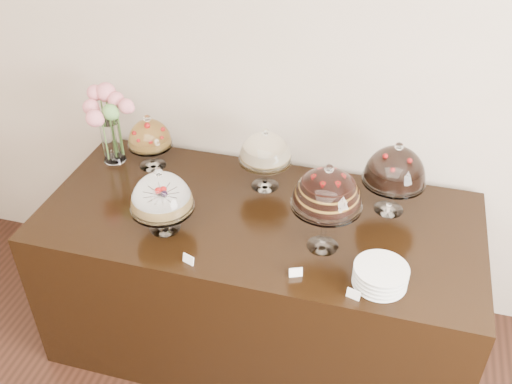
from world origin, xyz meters
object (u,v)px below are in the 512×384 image
(cake_stand_cheesecake, at_px, (265,150))
(cake_stand_fruit_tart, at_px, (149,136))
(flower_vase, at_px, (108,117))
(display_counter, at_px, (258,280))
(cake_stand_choco_layer, at_px, (327,191))
(cake_stand_dark_choco, at_px, (395,168))
(cake_stand_sugar_sponge, at_px, (161,195))
(plate_stack, at_px, (380,276))

(cake_stand_cheesecake, xyz_separation_m, cake_stand_fruit_tart, (-0.66, 0.03, -0.03))
(cake_stand_fruit_tart, height_order, flower_vase, flower_vase)
(display_counter, distance_m, cake_stand_choco_layer, 0.85)
(display_counter, bearing_deg, cake_stand_choco_layer, -22.08)
(cake_stand_dark_choco, distance_m, cake_stand_fruit_tart, 1.33)
(cake_stand_cheesecake, bearing_deg, cake_stand_sugar_sponge, -128.42)
(cake_stand_sugar_sponge, height_order, cake_stand_cheesecake, cake_stand_cheesecake)
(cake_stand_dark_choco, bearing_deg, display_counter, -160.21)
(plate_stack, bearing_deg, cake_stand_dark_choco, 90.50)
(cake_stand_sugar_sponge, bearing_deg, plate_stack, -5.90)
(cake_stand_choco_layer, height_order, cake_stand_dark_choco, cake_stand_choco_layer)
(plate_stack, bearing_deg, cake_stand_fruit_tart, 155.33)
(cake_stand_sugar_sponge, height_order, flower_vase, flower_vase)
(cake_stand_dark_choco, height_order, cake_stand_fruit_tart, cake_stand_dark_choco)
(display_counter, xyz_separation_m, cake_stand_choco_layer, (0.35, -0.14, 0.76))
(cake_stand_choco_layer, height_order, cake_stand_cheesecake, cake_stand_choco_layer)
(display_counter, relative_size, cake_stand_cheesecake, 6.26)
(cake_stand_fruit_tart, bearing_deg, cake_stand_dark_choco, -2.68)
(cake_stand_cheesecake, bearing_deg, cake_stand_fruit_tart, 177.84)
(cake_stand_sugar_sponge, relative_size, cake_stand_cheesecake, 0.98)
(cake_stand_dark_choco, bearing_deg, plate_stack, -89.50)
(flower_vase, bearing_deg, cake_stand_cheesecake, -1.40)
(cake_stand_sugar_sponge, bearing_deg, display_counter, 27.50)
(cake_stand_dark_choco, bearing_deg, cake_stand_cheesecake, 176.81)
(cake_stand_choco_layer, relative_size, plate_stack, 1.99)
(cake_stand_fruit_tart, height_order, plate_stack, cake_stand_fruit_tart)
(cake_stand_sugar_sponge, relative_size, cake_stand_fruit_tart, 1.07)
(cake_stand_choco_layer, bearing_deg, cake_stand_sugar_sponge, -174.42)
(cake_stand_fruit_tart, bearing_deg, cake_stand_sugar_sponge, -60.42)
(flower_vase, bearing_deg, cake_stand_sugar_sponge, -43.79)
(cake_stand_sugar_sponge, xyz_separation_m, cake_stand_dark_choco, (1.04, 0.44, 0.05))
(display_counter, xyz_separation_m, cake_stand_sugar_sponge, (-0.41, -0.22, 0.65))
(flower_vase, bearing_deg, cake_stand_choco_layer, -18.31)
(cake_stand_choco_layer, relative_size, cake_stand_fruit_tart, 1.42)
(cake_stand_choco_layer, height_order, plate_stack, cake_stand_choco_layer)
(display_counter, distance_m, cake_stand_fruit_tart, 0.99)
(flower_vase, bearing_deg, plate_stack, -21.21)
(plate_stack, bearing_deg, cake_stand_sugar_sponge, 174.10)
(cake_stand_sugar_sponge, distance_m, cake_stand_dark_choco, 1.13)
(cake_stand_choco_layer, xyz_separation_m, plate_stack, (0.28, -0.18, -0.27))
(cake_stand_dark_choco, relative_size, plate_stack, 1.73)
(cake_stand_dark_choco, distance_m, plate_stack, 0.58)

